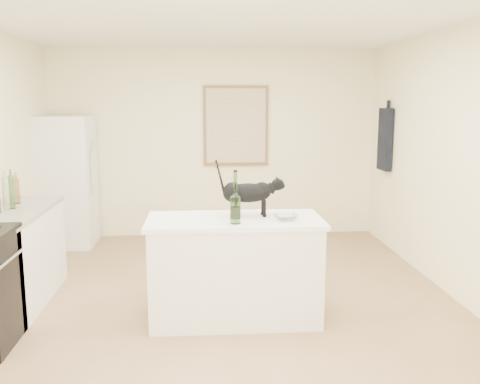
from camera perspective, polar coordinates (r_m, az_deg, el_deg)
name	(u,v)px	position (r m, az deg, el deg)	size (l,w,h in m)	color
floor	(223,309)	(4.91, -1.92, -12.69)	(5.50, 5.50, 0.00)	#A57858
ceiling	(221,15)	(4.59, -2.12, 18.83)	(5.50, 5.50, 0.00)	white
wall_back	(214,144)	(7.31, -2.83, 5.30)	(4.50, 4.50, 0.00)	#FFF8C5
wall_front	(251,268)	(1.88, 1.16, -8.32)	(4.50, 4.50, 0.00)	#FFF8C5
wall_right	(469,167)	(5.17, 23.79, 2.54)	(5.50, 5.50, 0.00)	#FFF8C5
island_base	(235,271)	(4.58, -0.59, -8.65)	(1.44, 0.67, 0.86)	white
island_top	(235,221)	(4.46, -0.60, -3.16)	(1.50, 0.70, 0.04)	white
left_cabinets	(13,259)	(5.35, -23.58, -6.74)	(0.60, 1.40, 0.86)	white
left_countertop	(10,212)	(5.25, -23.92, -2.02)	(0.62, 1.44, 0.04)	gray
fridge	(67,181)	(7.18, -18.46, 1.11)	(0.68, 0.68, 1.70)	white
artwork_frame	(236,126)	(7.27, -0.46, 7.27)	(0.90, 0.03, 1.10)	brown
artwork_canvas	(236,126)	(7.26, -0.45, 7.26)	(0.82, 0.00, 1.02)	beige
hanging_garment	(385,139)	(7.01, 15.60, 5.57)	(0.08, 0.34, 0.80)	black
black_cat	(248,195)	(4.50, 0.85, -0.37)	(0.53, 0.16, 0.37)	black
wine_bottle	(235,200)	(4.22, -0.51, -0.91)	(0.08, 0.08, 0.39)	#285B24
glass_bowl	(286,217)	(4.39, 5.03, -2.79)	(0.21, 0.21, 0.05)	silver
fridge_paper	(92,145)	(7.10, -15.86, 4.93)	(0.00, 0.13, 0.16)	beige
counter_bottle_cluster	(8,194)	(5.27, -24.08, -0.23)	(0.12, 0.51, 0.31)	#194D1A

